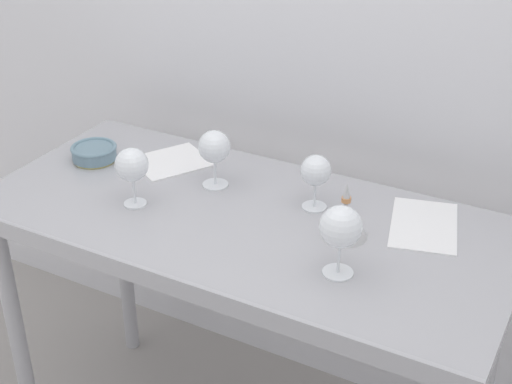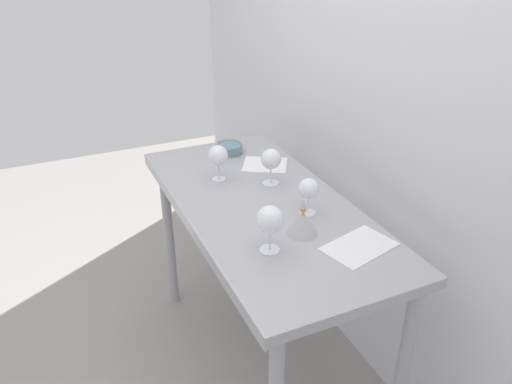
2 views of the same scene
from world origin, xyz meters
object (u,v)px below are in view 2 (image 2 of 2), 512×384
object	(u,v)px
wine_glass_far_right	(309,189)
tasting_sheet_upper	(265,164)
decanter_funnel	(302,222)
wine_glass_near_left	(218,156)
wine_glass_near_right	(270,221)
tasting_sheet_lower	(359,246)
wine_glass_far_left	(271,160)
tasting_bowl	(229,148)

from	to	relation	value
wine_glass_far_right	tasting_sheet_upper	xyz separation A→B (m)	(-0.48, 0.05, -0.10)
decanter_funnel	wine_glass_near_left	bearing A→B (deg)	-167.87
wine_glass_far_right	decanter_funnel	world-z (taller)	wine_glass_far_right
wine_glass_near_left	tasting_sheet_upper	distance (m)	0.29
wine_glass_near_right	tasting_sheet_lower	world-z (taller)	wine_glass_near_right
tasting_sheet_lower	decanter_funnel	distance (m)	0.22
wine_glass_far_left	wine_glass_far_right	bearing A→B (deg)	3.47
wine_glass_near_left	tasting_bowl	distance (m)	0.32
wine_glass_far_right	decanter_funnel	distance (m)	0.16
wine_glass_near_left	wine_glass_far_left	size ratio (longest dim) A/B	0.99
tasting_sheet_upper	tasting_sheet_lower	xyz separation A→B (m)	(0.77, 0.00, 0.00)
wine_glass_far_left	tasting_bowl	world-z (taller)	wine_glass_far_left
decanter_funnel	wine_glass_near_right	bearing A→B (deg)	-72.58
wine_glass_near_left	wine_glass_far_right	xyz separation A→B (m)	(0.43, 0.21, -0.01)
wine_glass_near_right	tasting_sheet_upper	bearing A→B (deg)	155.84
wine_glass_near_left	tasting_bowl	size ratio (longest dim) A/B	1.20
tasting_sheet_upper	decanter_funnel	bearing A→B (deg)	17.79
wine_glass_near_right	tasting_bowl	world-z (taller)	wine_glass_near_right
tasting_sheet_upper	wine_glass_near_left	bearing A→B (deg)	-46.86
tasting_sheet_upper	tasting_bowl	xyz separation A→B (m)	(-0.21, -0.10, 0.02)
tasting_sheet_upper	tasting_bowl	size ratio (longest dim) A/B	1.50
wine_glass_far_right	tasting_sheet_upper	size ratio (longest dim) A/B	0.74
wine_glass_near_right	tasting_bowl	xyz separation A→B (m)	(-0.86, 0.19, -0.09)
tasting_sheet_upper	decanter_funnel	world-z (taller)	decanter_funnel
tasting_bowl	decanter_funnel	distance (m)	0.81
wine_glass_far_left	tasting_bowl	xyz separation A→B (m)	(-0.40, -0.04, -0.09)
wine_glass_near_right	tasting_bowl	distance (m)	0.89
wine_glass_near_left	tasting_bowl	xyz separation A→B (m)	(-0.26, 0.16, -0.09)
decanter_funnel	tasting_sheet_upper	bearing A→B (deg)	167.18
tasting_sheet_upper	tasting_sheet_lower	world-z (taller)	same
wine_glass_near_right	decanter_funnel	bearing A→B (deg)	107.42
tasting_sheet_lower	decanter_funnel	size ratio (longest dim) A/B	1.72
wine_glass_near_left	decanter_funnel	distance (m)	0.57
wine_glass_near_right	tasting_sheet_upper	size ratio (longest dim) A/B	0.85
wine_glass_near_left	decanter_funnel	size ratio (longest dim) A/B	1.11
tasting_sheet_lower	decanter_funnel	world-z (taller)	decanter_funnel
wine_glass_near_left	wine_glass_near_right	distance (m)	0.60
wine_glass_far_right	tasting_sheet_lower	xyz separation A→B (m)	(0.28, 0.05, -0.10)
wine_glass_far_left	decanter_funnel	world-z (taller)	wine_glass_far_left
wine_glass_near_right	tasting_sheet_upper	world-z (taller)	wine_glass_near_right
tasting_sheet_lower	wine_glass_near_left	bearing A→B (deg)	-174.55
wine_glass_far_right	tasting_bowl	distance (m)	0.70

